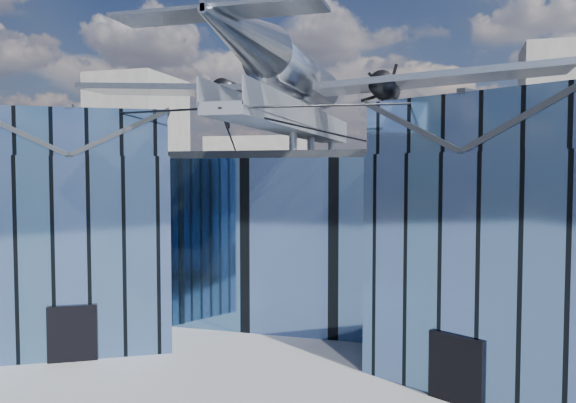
# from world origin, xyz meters

# --- Properties ---
(ground_plane) EXTENTS (120.00, 120.00, 0.00)m
(ground_plane) POSITION_xyz_m (0.00, 0.00, 0.00)
(ground_plane) COLOR gray
(museum) EXTENTS (32.88, 24.50, 17.60)m
(museum) POSITION_xyz_m (0.00, 5.82, 5.54)
(museum) COLOR #5173A5
(museum) RESTS_ON ground
(bg_towers) EXTENTS (77.00, 24.50, 26.00)m
(bg_towers) POSITION_xyz_m (1.45, 50.49, 10.01)
(bg_towers) COLOR gray
(bg_towers) RESTS_ON ground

